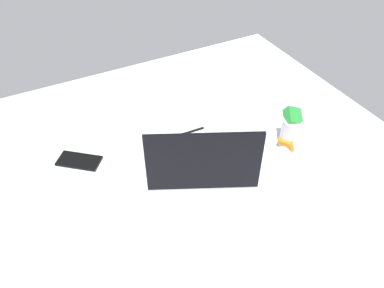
# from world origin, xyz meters

# --- Properties ---
(bed_mattress) EXTENTS (1.80, 1.40, 0.18)m
(bed_mattress) POSITION_xyz_m (0.00, 0.00, 0.09)
(bed_mattress) COLOR #B7BCC6
(bed_mattress) RESTS_ON ground
(laptop) EXTENTS (0.40, 0.35, 0.23)m
(laptop) POSITION_xyz_m (-0.17, 0.03, 0.22)
(laptop) COLOR silver
(laptop) RESTS_ON bed_mattress
(snack_cup) EXTENTS (0.11, 0.10, 0.15)m
(snack_cup) POSITION_xyz_m (-0.51, 0.06, 0.24)
(snack_cup) COLOR silver
(snack_cup) RESTS_ON bed_mattress
(cell_phone) EXTENTS (0.15, 0.14, 0.01)m
(cell_phone) POSITION_xyz_m (0.16, -0.20, 0.18)
(cell_phone) COLOR black
(cell_phone) RESTS_ON bed_mattress
(charger_cable) EXTENTS (0.17, 0.01, 0.01)m
(charger_cable) POSITION_xyz_m (-0.20, -0.16, 0.18)
(charger_cable) COLOR black
(charger_cable) RESTS_ON bed_mattress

